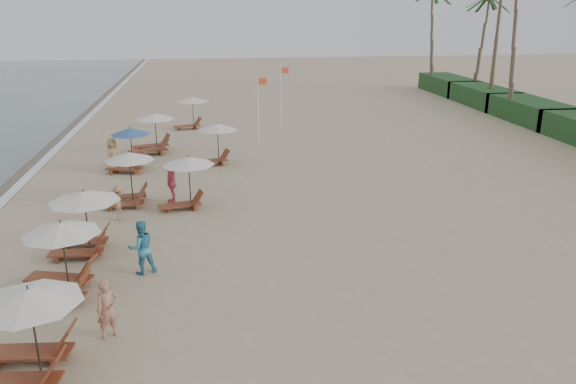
{
  "coord_description": "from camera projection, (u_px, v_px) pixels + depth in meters",
  "views": [
    {
      "loc": [
        -2.02,
        -16.66,
        8.24
      ],
      "look_at": [
        1.0,
        4.07,
        1.3
      ],
      "focal_mm": 35.01,
      "sensor_mm": 36.0,
      "label": 1
    }
  ],
  "objects": [
    {
      "name": "lounger_station_3",
      "position": [
        127.0,
        177.0,
        24.14
      ],
      "size": [
        2.38,
        2.14,
        2.35
      ],
      "color": "brown",
      "rests_on": "ground"
    },
    {
      "name": "lounger_station_4",
      "position": [
        127.0,
        150.0,
        29.33
      ],
      "size": [
        2.48,
        2.33,
        2.27
      ],
      "color": "brown",
      "rests_on": "ground"
    },
    {
      "name": "lounger_station_0",
      "position": [
        23.0,
        334.0,
        12.81
      ],
      "size": [
        2.75,
        2.4,
        2.26
      ],
      "color": "brown",
      "rests_on": "ground"
    },
    {
      "name": "foam_line",
      "position": [
        13.0,
        191.0,
        26.38
      ],
      "size": [
        0.5,
        140.0,
        0.02
      ],
      "primitive_type": "cube",
      "color": "white",
      "rests_on": "ground"
    },
    {
      "name": "ground",
      "position": [
        276.0,
        269.0,
        18.52
      ],
      "size": [
        160.0,
        160.0,
        0.0
      ],
      "primitive_type": "plane",
      "color": "tan",
      "rests_on": "ground"
    },
    {
      "name": "inland_station_0",
      "position": [
        185.0,
        175.0,
        23.69
      ],
      "size": [
        2.57,
        2.24,
        2.22
      ],
      "color": "brown",
      "rests_on": "ground"
    },
    {
      "name": "beachgoer_far_a",
      "position": [
        172.0,
        183.0,
        24.54
      ],
      "size": [
        0.52,
        1.1,
        1.84
      ],
      "primitive_type": "imported",
      "rotation": [
        0.0,
        0.0,
        4.78
      ],
      "color": "#D4556C",
      "rests_on": "ground"
    },
    {
      "name": "inland_station_1",
      "position": [
        214.0,
        139.0,
        30.39
      ],
      "size": [
        2.66,
        2.24,
        2.22
      ],
      "color": "brown",
      "rests_on": "ground"
    },
    {
      "name": "lounger_station_5",
      "position": [
        151.0,
        134.0,
        32.95
      ],
      "size": [
        2.77,
        2.5,
        2.34
      ],
      "color": "brown",
      "rests_on": "ground"
    },
    {
      "name": "inland_station_2",
      "position": [
        190.0,
        108.0,
        39.4
      ],
      "size": [
        2.6,
        2.24,
        2.22
      ],
      "color": "brown",
      "rests_on": "ground"
    },
    {
      "name": "beachgoer_mid_b",
      "position": [
        120.0,
        203.0,
        22.55
      ],
      "size": [
        0.67,
        1.02,
        1.48
      ],
      "primitive_type": "imported",
      "rotation": [
        0.0,
        0.0,
        1.7
      ],
      "color": "#9B704F",
      "rests_on": "ground"
    },
    {
      "name": "lounger_station_2",
      "position": [
        81.0,
        219.0,
        19.35
      ],
      "size": [
        2.58,
        2.45,
        2.26
      ],
      "color": "brown",
      "rests_on": "ground"
    },
    {
      "name": "flag_pole_near",
      "position": [
        259.0,
        106.0,
        34.46
      ],
      "size": [
        0.59,
        0.08,
        4.32
      ],
      "color": "silver",
      "rests_on": "ground"
    },
    {
      "name": "beachgoer_far_b",
      "position": [
        112.0,
        155.0,
        29.16
      ],
      "size": [
        0.9,
        1.04,
        1.79
      ],
      "primitive_type": "imported",
      "rotation": [
        0.0,
        0.0,
        1.1
      ],
      "color": "tan",
      "rests_on": "ground"
    },
    {
      "name": "flag_pole_far",
      "position": [
        281.0,
        94.0,
        38.61
      ],
      "size": [
        0.59,
        0.08,
        4.51
      ],
      "color": "silver",
      "rests_on": "ground"
    },
    {
      "name": "beachgoer_near",
      "position": [
        108.0,
        309.0,
        14.48
      ],
      "size": [
        0.71,
        0.62,
        1.62
      ],
      "primitive_type": "imported",
      "rotation": [
        0.0,
        0.0,
        0.5
      ],
      "color": "#A57259",
      "rests_on": "ground"
    },
    {
      "name": "lounger_station_1",
      "position": [
        56.0,
        261.0,
        16.54
      ],
      "size": [
        2.67,
        2.4,
        2.3
      ],
      "color": "brown",
      "rests_on": "ground"
    },
    {
      "name": "beachgoer_mid_a",
      "position": [
        141.0,
        247.0,
        18.0
      ],
      "size": [
        1.06,
        0.96,
        1.8
      ],
      "primitive_type": "imported",
      "rotation": [
        0.0,
        0.0,
        3.52
      ],
      "color": "teal",
      "rests_on": "ground"
    }
  ]
}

